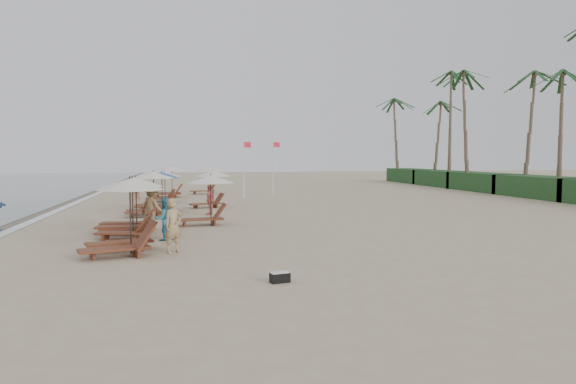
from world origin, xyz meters
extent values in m
plane|color=tan|center=(0.00, 0.00, 0.00)|extent=(160.00, 160.00, 0.00)
cube|color=#6B5E4C|center=(-12.50, 10.00, 0.00)|extent=(3.20, 140.00, 0.01)
cube|color=white|center=(-11.20, 10.00, 0.01)|extent=(0.50, 140.00, 0.02)
cube|color=#193D1C|center=(22.00, 14.50, 0.80)|extent=(3.20, 8.00, 1.60)
cube|color=#193D1C|center=(22.00, 22.00, 0.80)|extent=(3.20, 8.00, 1.60)
cube|color=#193D1C|center=(22.00, 29.50, 0.80)|extent=(3.20, 8.00, 1.60)
cube|color=#193D1C|center=(22.00, 37.00, 0.80)|extent=(3.20, 8.00, 1.60)
cylinder|color=brown|center=(22.00, 12.80, 4.50)|extent=(0.36, 0.36, 9.00)
cylinder|color=brown|center=(22.90, 18.00, 4.90)|extent=(0.36, 0.36, 9.80)
cylinder|color=brown|center=(21.10, 23.20, 5.30)|extent=(0.36, 0.36, 10.60)
cylinder|color=brown|center=(22.00, 28.40, 5.70)|extent=(0.36, 0.36, 11.40)
cylinder|color=brown|center=(22.90, 33.60, 4.50)|extent=(0.36, 0.36, 9.00)
cylinder|color=brown|center=(21.10, 38.80, 4.90)|extent=(0.36, 0.36, 9.80)
cylinder|color=black|center=(-5.75, -2.49, 1.15)|extent=(0.05, 0.05, 2.31)
cone|color=silver|center=(-5.75, -2.49, 2.21)|extent=(2.11, 2.11, 0.35)
cylinder|color=black|center=(-6.03, 1.03, 1.10)|extent=(0.05, 0.05, 2.20)
cone|color=silver|center=(-6.03, 1.03, 2.10)|extent=(2.33, 2.33, 0.35)
cylinder|color=black|center=(-6.02, 2.49, 1.08)|extent=(0.05, 0.05, 2.15)
cone|color=silver|center=(-6.02, 2.49, 2.05)|extent=(2.05, 2.05, 0.35)
cylinder|color=black|center=(-5.66, 8.08, 1.11)|extent=(0.05, 0.05, 2.22)
cone|color=silver|center=(-5.66, 8.08, 2.12)|extent=(2.13, 2.13, 0.35)
cylinder|color=black|center=(-5.36, 10.74, 1.06)|extent=(0.05, 0.05, 2.12)
cone|color=#325B96|center=(-5.36, 10.74, 2.02)|extent=(2.11, 2.11, 0.35)
cylinder|color=black|center=(-5.42, 16.57, 0.99)|extent=(0.05, 0.05, 1.98)
cone|color=silver|center=(-5.42, 16.57, 1.88)|extent=(2.32, 2.32, 0.35)
cylinder|color=black|center=(-5.05, 20.33, 1.14)|extent=(0.05, 0.05, 2.27)
cone|color=silver|center=(-5.05, 20.33, 2.17)|extent=(2.14, 2.14, 0.35)
cylinder|color=black|center=(-2.91, 4.26, 1.07)|extent=(0.05, 0.05, 2.15)
cone|color=silver|center=(-2.91, 4.26, 2.05)|extent=(2.24, 2.24, 0.35)
cylinder|color=black|center=(-2.40, 12.10, 1.07)|extent=(0.05, 0.05, 2.15)
cone|color=silver|center=(-2.40, 12.10, 2.05)|extent=(2.24, 2.24, 0.35)
cylinder|color=black|center=(-2.23, 23.49, 1.07)|extent=(0.05, 0.05, 2.15)
cone|color=silver|center=(-2.23, 23.49, 2.05)|extent=(2.24, 2.24, 0.35)
imported|color=tan|center=(-4.43, -2.57, 0.88)|extent=(0.76, 0.71, 1.75)
imported|color=teal|center=(-4.81, -0.02, 0.79)|extent=(0.95, 0.86, 1.58)
imported|color=olive|center=(-5.42, 2.89, 0.94)|extent=(1.38, 1.31, 1.88)
imported|color=#CE5852|center=(-2.79, 7.99, 0.80)|extent=(0.70, 1.02, 1.60)
imported|color=tan|center=(-6.97, 12.67, 0.82)|extent=(0.69, 0.90, 1.63)
cube|color=black|center=(-1.78, -7.09, 0.12)|extent=(0.52, 0.34, 0.24)
cube|color=silver|center=(-1.78, -7.09, 0.25)|extent=(0.50, 0.32, 0.04)
cylinder|color=silver|center=(0.15, 18.47, 2.16)|extent=(0.08, 0.08, 4.32)
cube|color=#E12A3F|center=(0.43, 18.47, 3.92)|extent=(0.55, 0.02, 0.40)
cylinder|color=silver|center=(2.89, 21.70, 2.21)|extent=(0.08, 0.08, 4.42)
cube|color=#E12A3F|center=(3.17, 21.70, 4.02)|extent=(0.55, 0.02, 0.40)
camera|label=1|loc=(-4.00, -19.38, 3.10)|focal=32.20mm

